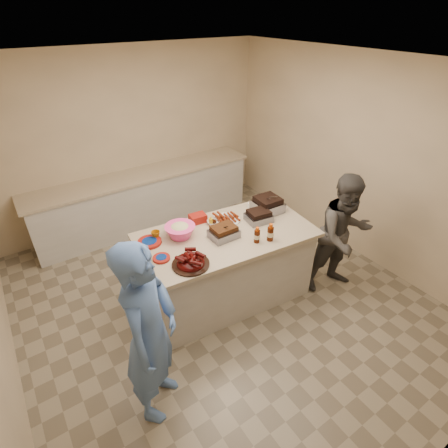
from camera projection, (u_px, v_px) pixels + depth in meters
room at (220, 299)px, 4.39m from camera, size 4.50×5.00×2.70m
back_counter at (146, 199)px, 5.69m from camera, size 3.60×0.64×0.90m
island at (226, 295)px, 4.46m from camera, size 2.08×1.24×0.94m
rib_platter at (191, 265)px, 3.48m from camera, size 0.43×0.43×0.15m
pulled_pork_tray at (224, 237)px, 3.89m from camera, size 0.30×0.23×0.09m
brisket_tray at (258, 221)px, 4.18m from camera, size 0.32×0.28×0.09m
roasting_pan at (267, 211)px, 4.38m from camera, size 0.34×0.34×0.13m
coleslaw_bowl at (181, 236)px, 3.90m from camera, size 0.37×0.37×0.23m
sausage_plate at (227, 220)px, 4.19m from camera, size 0.34×0.34×0.05m
mac_cheese_dish at (263, 207)px, 4.46m from camera, size 0.33×0.25×0.09m
bbq_bottle_a at (257, 242)px, 3.81m from camera, size 0.07×0.07×0.19m
bbq_bottle_b at (270, 240)px, 3.84m from camera, size 0.08×0.08×0.21m
mustard_bottle at (211, 225)px, 4.10m from camera, size 0.05×0.05×0.12m
sauce_bowl at (213, 224)px, 4.12m from camera, size 0.16×0.06×0.15m
plate_stack_large at (150, 243)px, 3.79m from camera, size 0.28×0.28×0.03m
plate_stack_small at (162, 259)px, 3.55m from camera, size 0.20×0.20×0.02m
plastic_cup at (156, 238)px, 3.87m from camera, size 0.11×0.10×0.10m
basket_stack at (198, 222)px, 4.17m from camera, size 0.20×0.16×0.10m
guest_blue at (161, 399)px, 3.28m from camera, size 1.75×1.70×0.43m
guest_gray at (333, 284)px, 4.63m from camera, size 1.11×1.69×0.59m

